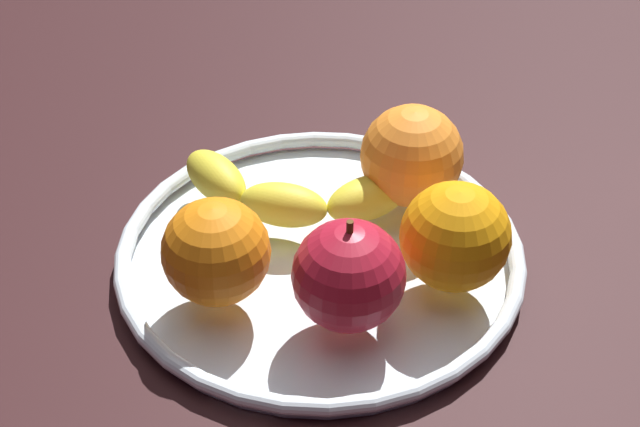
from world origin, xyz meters
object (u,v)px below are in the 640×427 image
apple (349,276)px  orange_back_right (216,252)px  fruit_bowl (320,255)px  orange_front_left (412,156)px  banana (294,193)px  orange_front_right (455,236)px

apple → orange_back_right: 8.89cm
fruit_bowl → orange_back_right: (-6.93, -4.39, 4.49)cm
fruit_bowl → apple: (1.55, -7.04, 4.56)cm
fruit_bowl → orange_front_left: 9.95cm
banana → orange_front_right: 13.26cm
fruit_bowl → orange_back_right: bearing=-147.6°
banana → orange_front_left: 9.04cm
orange_front_left → orange_front_right: (1.90, -8.99, -0.08)cm
fruit_bowl → orange_front_left: size_ratio=3.85×
apple → orange_front_left: (5.37, 12.44, 0.13)cm
orange_back_right → apple: bearing=-17.3°
orange_back_right → orange_front_right: 15.77cm
fruit_bowl → apple: 8.52cm
fruit_bowl → orange_front_left: orange_front_left is taller
apple → orange_front_right: size_ratio=1.09×
fruit_bowl → apple: bearing=-77.6°
banana → orange_front_right: size_ratio=2.46×
orange_front_right → orange_front_left: bearing=101.9°
fruit_bowl → orange_front_left: (6.92, 5.40, 4.69)cm
apple → orange_back_right: bearing=162.7°
banana → orange_front_right: bearing=-21.4°
orange_front_right → orange_back_right: bearing=-177.1°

